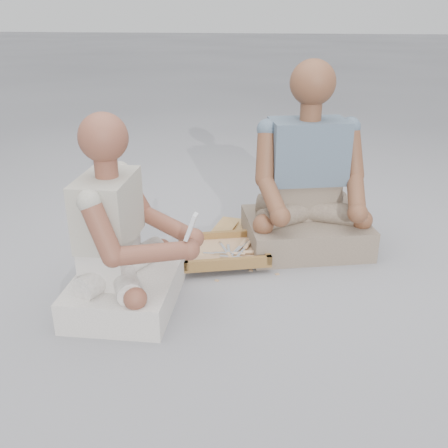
# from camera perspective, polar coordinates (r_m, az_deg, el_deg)

# --- Properties ---
(ground) EXTENTS (60.00, 60.00, 0.00)m
(ground) POSITION_cam_1_polar(r_m,az_deg,el_deg) (2.30, -1.07, -8.83)
(ground) COLOR gray
(ground) RESTS_ON ground
(carved_panel) EXTENTS (0.61, 0.45, 0.04)m
(carved_panel) POSITION_cam_1_polar(r_m,az_deg,el_deg) (2.90, 4.02, -1.40)
(carved_panel) COLOR olive
(carved_panel) RESTS_ON ground
(tool_tray) EXTENTS (0.53, 0.47, 0.06)m
(tool_tray) POSITION_cam_1_polar(r_m,az_deg,el_deg) (2.63, -0.12, -3.12)
(tool_tray) COLOR brown
(tool_tray) RESTS_ON carved_panel
(chisel_0) EXTENTS (0.22, 0.02, 0.02)m
(chisel_0) POSITION_cam_1_polar(r_m,az_deg,el_deg) (2.53, 3.19, -3.91)
(chisel_0) COLOR white
(chisel_0) RESTS_ON tool_tray
(chisel_1) EXTENTS (0.09, 0.21, 0.02)m
(chisel_1) POSITION_cam_1_polar(r_m,az_deg,el_deg) (2.73, 2.91, -1.80)
(chisel_1) COLOR white
(chisel_1) RESTS_ON tool_tray
(chisel_2) EXTENTS (0.07, 0.22, 0.02)m
(chisel_2) POSITION_cam_1_polar(r_m,az_deg,el_deg) (2.65, 2.52, -2.63)
(chisel_2) COLOR white
(chisel_2) RESTS_ON tool_tray
(chisel_3) EXTENTS (0.11, 0.21, 0.02)m
(chisel_3) POSITION_cam_1_polar(r_m,az_deg,el_deg) (2.58, 0.57, -3.54)
(chisel_3) COLOR white
(chisel_3) RESTS_ON tool_tray
(chisel_4) EXTENTS (0.22, 0.05, 0.02)m
(chisel_4) POSITION_cam_1_polar(r_m,az_deg,el_deg) (2.60, 2.48, -3.26)
(chisel_4) COLOR white
(chisel_4) RESTS_ON tool_tray
(chisel_5) EXTENTS (0.08, 0.22, 0.02)m
(chisel_5) POSITION_cam_1_polar(r_m,az_deg,el_deg) (2.67, 2.03, -2.37)
(chisel_5) COLOR white
(chisel_5) RESTS_ON tool_tray
(chisel_6) EXTENTS (0.06, 0.22, 0.02)m
(chisel_6) POSITION_cam_1_polar(r_m,az_deg,el_deg) (2.54, 0.65, -3.95)
(chisel_6) COLOR white
(chisel_6) RESTS_ON tool_tray
(chisel_7) EXTENTS (0.22, 0.03, 0.02)m
(chisel_7) POSITION_cam_1_polar(r_m,az_deg,el_deg) (2.59, 1.20, -3.47)
(chisel_7) COLOR white
(chisel_7) RESTS_ON tool_tray
(wood_chip_0) EXTENTS (0.02, 0.02, 0.00)m
(wood_chip_0) POSITION_cam_1_polar(r_m,az_deg,el_deg) (2.94, 5.15, -1.40)
(wood_chip_0) COLOR tan
(wood_chip_0) RESTS_ON ground
(wood_chip_1) EXTENTS (0.02, 0.02, 0.00)m
(wood_chip_1) POSITION_cam_1_polar(r_m,az_deg,el_deg) (2.46, -0.81, -6.48)
(wood_chip_1) COLOR tan
(wood_chip_1) RESTS_ON ground
(wood_chip_2) EXTENTS (0.02, 0.02, 0.00)m
(wood_chip_2) POSITION_cam_1_polar(r_m,az_deg,el_deg) (2.56, 3.12, -5.31)
(wood_chip_2) COLOR tan
(wood_chip_2) RESTS_ON ground
(wood_chip_3) EXTENTS (0.02, 0.02, 0.00)m
(wood_chip_3) POSITION_cam_1_polar(r_m,az_deg,el_deg) (2.54, 6.11, -5.72)
(wood_chip_3) COLOR tan
(wood_chip_3) RESTS_ON ground
(wood_chip_4) EXTENTS (0.02, 0.02, 0.00)m
(wood_chip_4) POSITION_cam_1_polar(r_m,az_deg,el_deg) (2.72, -3.36, -3.54)
(wood_chip_4) COLOR tan
(wood_chip_4) RESTS_ON ground
(wood_chip_5) EXTENTS (0.02, 0.02, 0.00)m
(wood_chip_5) POSITION_cam_1_polar(r_m,az_deg,el_deg) (2.63, -4.10, -4.56)
(wood_chip_5) COLOR tan
(wood_chip_5) RESTS_ON ground
(wood_chip_6) EXTENTS (0.02, 0.02, 0.00)m
(wood_chip_6) POSITION_cam_1_polar(r_m,az_deg,el_deg) (2.85, 0.11, -2.14)
(wood_chip_6) COLOR tan
(wood_chip_6) RESTS_ON ground
(wood_chip_7) EXTENTS (0.02, 0.02, 0.00)m
(wood_chip_7) POSITION_cam_1_polar(r_m,az_deg,el_deg) (2.77, -2.72, -3.00)
(wood_chip_7) COLOR tan
(wood_chip_7) RESTS_ON ground
(wood_chip_8) EXTENTS (0.02, 0.02, 0.00)m
(wood_chip_8) POSITION_cam_1_polar(r_m,az_deg,el_deg) (2.91, -3.73, -1.69)
(wood_chip_8) COLOR tan
(wood_chip_8) RESTS_ON ground
(craftsman) EXTENTS (0.58, 0.56, 0.86)m
(craftsman) POSITION_cam_1_polar(r_m,az_deg,el_deg) (2.20, -11.67, -2.33)
(craftsman) COLOR silver
(craftsman) RESTS_ON ground
(companion) EXTENTS (0.76, 0.66, 1.01)m
(companion) POSITION_cam_1_polar(r_m,az_deg,el_deg) (2.74, 9.49, 4.00)
(companion) COLOR #81725C
(companion) RESTS_ON ground
(mobile_phone) EXTENTS (0.06, 0.05, 0.12)m
(mobile_phone) POSITION_cam_1_polar(r_m,az_deg,el_deg) (2.02, -3.80, -0.31)
(mobile_phone) COLOR silver
(mobile_phone) RESTS_ON craftsman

